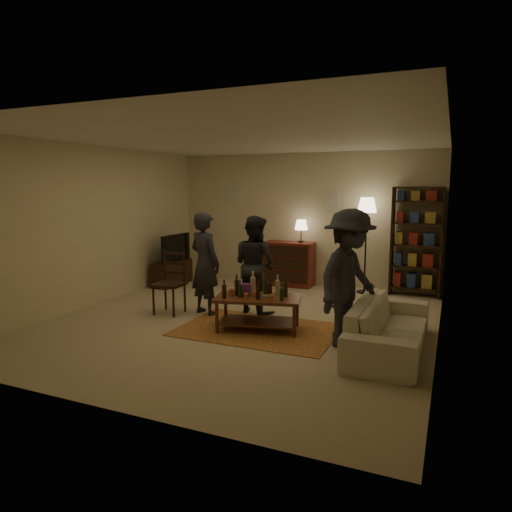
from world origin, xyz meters
The scene contains 13 objects.
floor centered at (0.00, 0.00, 0.00)m, with size 6.00×6.00×0.00m, color #C6B793.
room_shell centered at (-0.65, 2.98, 1.81)m, with size 6.00×6.00×6.00m.
rug centered at (0.40, -0.31, 0.01)m, with size 2.20×1.50×0.01m, color maroon.
coffee_table centered at (0.39, -0.31, 0.42)m, with size 1.30×0.91×0.82m.
dining_chair centered at (-1.25, -0.01, 0.54)m, with size 0.47×0.47×1.02m.
tv_stand centered at (-2.44, 1.80, 0.38)m, with size 0.40×1.00×1.06m.
dresser centered at (-0.19, 2.71, 0.48)m, with size 1.00×0.50×1.36m.
bookshelf centered at (2.25, 2.78, 1.03)m, with size 0.90×0.34×2.02m.
floor_lamp centered at (1.35, 2.65, 1.55)m, with size 0.36×0.36×1.82m.
sofa centered at (2.20, -0.40, 0.30)m, with size 2.08×0.81×0.61m, color beige.
person_left centered at (-0.71, 0.14, 0.82)m, with size 0.59×0.39×1.63m, color #25262C.
person_right centered at (-0.01, 0.52, 0.78)m, with size 0.76×0.59×1.56m, color #212228.
person_by_sofa centered at (1.70, -0.48, 0.87)m, with size 1.13×0.65×1.74m, color #292A32.
Camera 1 is at (2.84, -6.04, 1.99)m, focal length 32.00 mm.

